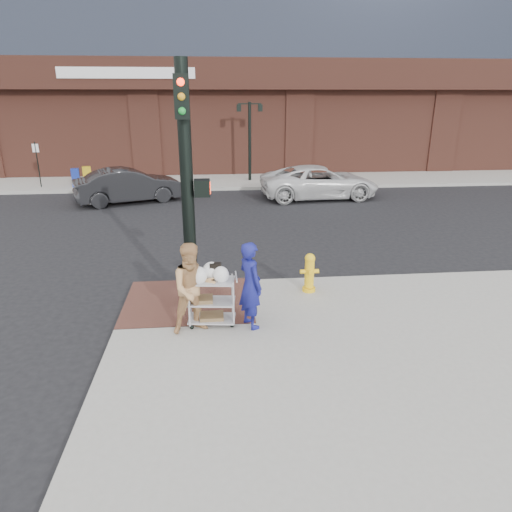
{
  "coord_description": "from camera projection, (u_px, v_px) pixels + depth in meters",
  "views": [
    {
      "loc": [
        0.03,
        -8.44,
        4.48
      ],
      "look_at": [
        0.89,
        0.65,
        1.25
      ],
      "focal_mm": 32.0,
      "sensor_mm": 36.0,
      "label": 1
    }
  ],
  "objects": [
    {
      "name": "newsbox_blue",
      "position": [
        76.0,
        178.0,
        22.66
      ],
      "size": [
        0.44,
        0.41,
        0.89
      ],
      "primitive_type": "cube",
      "rotation": [
        0.0,
        0.0,
        0.2
      ],
      "color": "navy",
      "rests_on": "sidewalk_far"
    },
    {
      "name": "woman_blue",
      "position": [
        250.0,
        285.0,
        8.78
      ],
      "size": [
        0.66,
        0.75,
        1.74
      ],
      "primitive_type": "imported",
      "rotation": [
        0.0,
        0.0,
        2.03
      ],
      "color": "navy",
      "rests_on": "sidewalk_near"
    },
    {
      "name": "fire_hydrant",
      "position": [
        309.0,
        272.0,
        10.52
      ],
      "size": [
        0.43,
        0.3,
        0.92
      ],
      "color": "yellow",
      "rests_on": "sidewalk_near"
    },
    {
      "name": "brick_curb_ramp",
      "position": [
        189.0,
        301.0,
        10.15
      ],
      "size": [
        2.8,
        2.4,
        0.01
      ],
      "primitive_type": "cube",
      "color": "#4A2823",
      "rests_on": "sidewalk_near"
    },
    {
      "name": "newsbox_yellow",
      "position": [
        87.0,
        176.0,
        22.81
      ],
      "size": [
        0.49,
        0.46,
        0.96
      ],
      "primitive_type": "cube",
      "rotation": [
        0.0,
        0.0,
        0.28
      ],
      "color": "gold",
      "rests_on": "sidewalk_far"
    },
    {
      "name": "parking_sign",
      "position": [
        38.0,
        165.0,
        22.32
      ],
      "size": [
        0.05,
        0.05,
        2.2
      ],
      "primitive_type": "cylinder",
      "color": "black",
      "rests_on": "sidewalk_far"
    },
    {
      "name": "lamp_post",
      "position": [
        250.0,
        133.0,
        23.73
      ],
      "size": [
        1.32,
        0.22,
        4.0
      ],
      "color": "black",
      "rests_on": "sidewalk_far"
    },
    {
      "name": "sedan_dark",
      "position": [
        129.0,
        185.0,
        19.86
      ],
      "size": [
        4.83,
        3.09,
        1.5
      ],
      "primitive_type": "imported",
      "rotation": [
        0.0,
        0.0,
        1.93
      ],
      "color": "black",
      "rests_on": "ground"
    },
    {
      "name": "ground",
      "position": [
        216.0,
        325.0,
        9.41
      ],
      "size": [
        220.0,
        220.0,
        0.0
      ],
      "primitive_type": "plane",
      "color": "black",
      "rests_on": "ground"
    },
    {
      "name": "sidewalk_far",
      "position": [
        353.0,
        147.0,
        40.52
      ],
      "size": [
        65.0,
        36.0,
        0.15
      ],
      "primitive_type": "cube",
      "color": "gray",
      "rests_on": "ground"
    },
    {
      "name": "traffic_signal_pole",
      "position": [
        188.0,
        182.0,
        9.15
      ],
      "size": [
        0.61,
        0.51,
        5.0
      ],
      "color": "black",
      "rests_on": "sidewalk_near"
    },
    {
      "name": "minivan_white",
      "position": [
        319.0,
        182.0,
        20.72
      ],
      "size": [
        5.46,
        2.77,
        1.48
      ],
      "primitive_type": "imported",
      "rotation": [
        0.0,
        0.0,
        1.63
      ],
      "color": "silver",
      "rests_on": "ground"
    },
    {
      "name": "utility_cart",
      "position": [
        211.0,
        297.0,
        8.96
      ],
      "size": [
        0.97,
        0.61,
        1.27
      ],
      "color": "#A8A8AD",
      "rests_on": "sidewalk_near"
    },
    {
      "name": "pedestrian_tan",
      "position": [
        193.0,
        288.0,
        8.59
      ],
      "size": [
        1.02,
        0.89,
        1.78
      ],
      "primitive_type": "imported",
      "rotation": [
        0.0,
        0.0,
        0.29
      ],
      "color": "tan",
      "rests_on": "sidewalk_near"
    }
  ]
}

